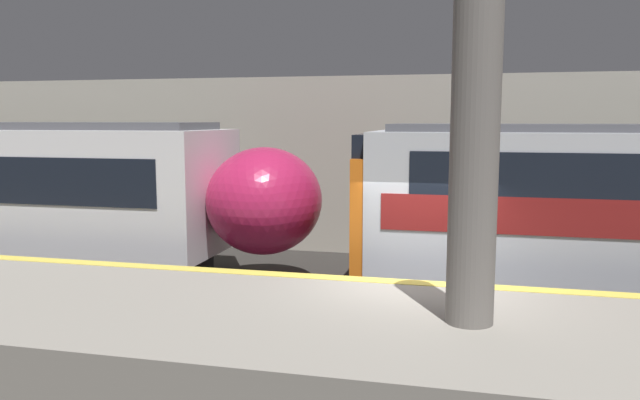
% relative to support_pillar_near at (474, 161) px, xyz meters
% --- Properties ---
extents(ground_plane, '(120.00, 120.00, 0.00)m').
position_rel_support_pillar_near_xyz_m(ground_plane, '(-0.80, 1.91, -3.10)').
color(ground_plane, '#282623').
extents(platform, '(40.00, 3.97, 1.08)m').
position_rel_support_pillar_near_xyz_m(platform, '(-0.80, -0.08, -2.56)').
color(platform, gray).
rests_on(platform, ground).
extents(station_rear_barrier, '(50.00, 0.15, 4.74)m').
position_rel_support_pillar_near_xyz_m(station_rear_barrier, '(-0.80, 8.58, -0.73)').
color(station_rear_barrier, '#B2AD9E').
rests_on(station_rear_barrier, ground).
extents(support_pillar_near, '(0.59, 0.59, 4.05)m').
position_rel_support_pillar_near_xyz_m(support_pillar_near, '(0.00, 0.00, 0.00)').
color(support_pillar_near, slate).
rests_on(support_pillar_near, platform).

